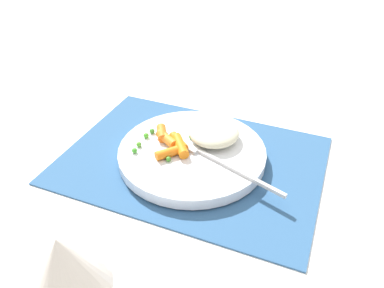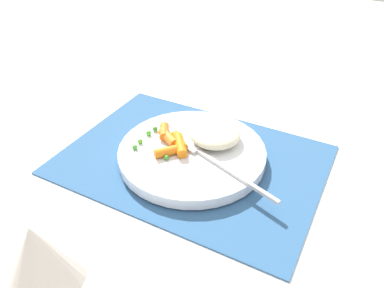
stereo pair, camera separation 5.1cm
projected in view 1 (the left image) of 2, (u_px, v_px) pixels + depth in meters
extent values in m
plane|color=white|center=(192.00, 160.00, 0.65)|extent=(2.40, 2.40, 0.00)
cube|color=#2D5684|center=(192.00, 159.00, 0.65)|extent=(0.43, 0.31, 0.01)
cylinder|color=white|center=(192.00, 153.00, 0.64)|extent=(0.25, 0.25, 0.02)
ellipsoid|color=beige|center=(214.00, 133.00, 0.65)|extent=(0.08, 0.09, 0.03)
cylinder|color=orange|center=(166.00, 140.00, 0.64)|extent=(0.05, 0.04, 0.02)
cylinder|color=orange|center=(162.00, 133.00, 0.66)|extent=(0.03, 0.04, 0.02)
cylinder|color=orange|center=(177.00, 143.00, 0.63)|extent=(0.04, 0.04, 0.02)
cylinder|color=orange|center=(167.00, 153.00, 0.61)|extent=(0.04, 0.04, 0.02)
cylinder|color=orange|center=(180.00, 146.00, 0.63)|extent=(0.05, 0.05, 0.02)
sphere|color=green|center=(179.00, 149.00, 0.62)|extent=(0.01, 0.01, 0.01)
sphere|color=#52923C|center=(175.00, 135.00, 0.66)|extent=(0.01, 0.01, 0.01)
sphere|color=green|center=(134.00, 150.00, 0.62)|extent=(0.01, 0.01, 0.01)
sphere|color=#41933E|center=(198.00, 137.00, 0.65)|extent=(0.01, 0.01, 0.01)
sphere|color=green|center=(163.00, 153.00, 0.62)|extent=(0.01, 0.01, 0.01)
sphere|color=green|center=(197.00, 139.00, 0.65)|extent=(0.01, 0.01, 0.01)
sphere|color=#429432|center=(152.00, 131.00, 0.67)|extent=(0.01, 0.01, 0.01)
sphere|color=green|center=(146.00, 136.00, 0.66)|extent=(0.01, 0.01, 0.01)
sphere|color=green|center=(168.00, 138.00, 0.65)|extent=(0.01, 0.01, 0.01)
sphere|color=#529C36|center=(191.00, 137.00, 0.65)|extent=(0.01, 0.01, 0.01)
sphere|color=green|center=(176.00, 151.00, 0.62)|extent=(0.01, 0.01, 0.01)
sphere|color=#57AE32|center=(139.00, 144.00, 0.64)|extent=(0.01, 0.01, 0.01)
sphere|color=green|center=(168.00, 159.00, 0.60)|extent=(0.01, 0.01, 0.01)
cube|color=silver|center=(188.00, 145.00, 0.64)|extent=(0.05, 0.03, 0.01)
cube|color=silver|center=(239.00, 172.00, 0.58)|extent=(0.16, 0.06, 0.01)
cone|color=silver|center=(63.00, 264.00, 0.35)|extent=(0.08, 0.08, 0.07)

